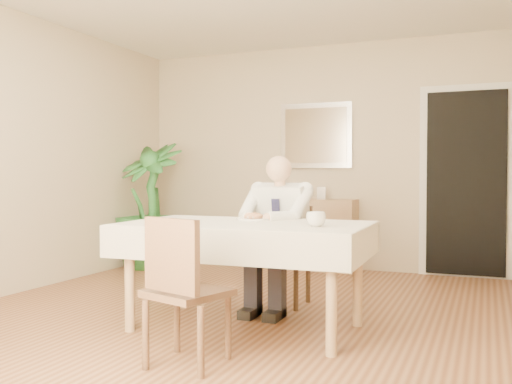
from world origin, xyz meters
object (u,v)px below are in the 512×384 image
at_px(dining_table, 246,235).
at_px(chair_near, 181,284).
at_px(sideboard, 312,234).
at_px(potted_palm, 149,205).
at_px(coffee_mug, 316,219).
at_px(chair_far, 286,249).
at_px(seated_man, 275,225).

bearing_deg(dining_table, chair_near, -91.86).
height_order(sideboard, potted_palm, potted_palm).
bearing_deg(chair_near, sideboard, 112.50).
bearing_deg(coffee_mug, potted_palm, 140.88).
height_order(coffee_mug, potted_palm, potted_palm).
bearing_deg(chair_near, potted_palm, 143.45).
xyz_separation_m(chair_near, coffee_mug, (0.56, 0.78, 0.32)).
relative_size(sideboard, potted_palm, 0.69).
xyz_separation_m(coffee_mug, sideboard, (-0.84, 2.73, -0.40)).
xyz_separation_m(chair_far, coffee_mug, (0.55, -0.99, 0.34)).
height_order(chair_far, sideboard, chair_far).
bearing_deg(sideboard, chair_far, -79.52).
bearing_deg(dining_table, coffee_mug, -13.34).
xyz_separation_m(sideboard, potted_palm, (-1.82, -0.56, 0.33)).
height_order(seated_man, potted_palm, potted_palm).
xyz_separation_m(chair_far, sideboard, (-0.29, 1.74, -0.05)).
height_order(dining_table, coffee_mug, coffee_mug).
distance_m(coffee_mug, potted_palm, 3.43).
height_order(chair_far, potted_palm, potted_palm).
bearing_deg(dining_table, potted_palm, 134.62).
bearing_deg(chair_near, seated_man, 107.56).
height_order(chair_near, seated_man, seated_man).
bearing_deg(coffee_mug, chair_near, -125.44).
relative_size(coffee_mug, potted_palm, 0.09).
bearing_deg(chair_far, sideboard, 95.20).
relative_size(chair_near, seated_man, 0.69).
distance_m(dining_table, sideboard, 2.64).
relative_size(seated_man, coffee_mug, 9.89).
relative_size(dining_table, chair_near, 2.03).
bearing_deg(potted_palm, chair_far, -29.05).
bearing_deg(potted_palm, sideboard, 17.21).
distance_m(dining_table, coffee_mug, 0.58).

